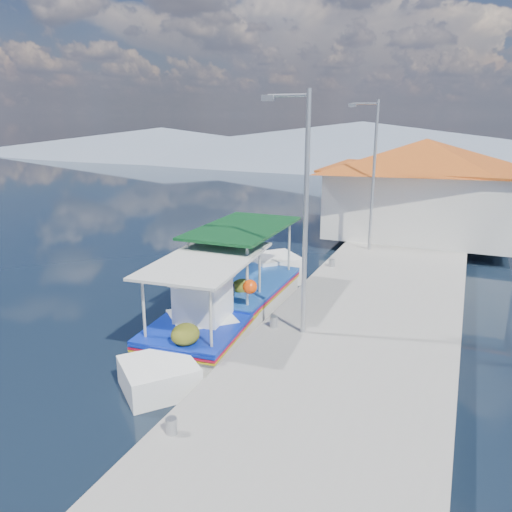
% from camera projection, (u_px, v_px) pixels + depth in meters
% --- Properties ---
extents(ground, '(160.00, 160.00, 0.00)m').
position_uv_depth(ground, '(110.00, 350.00, 13.04)').
color(ground, black).
rests_on(ground, ground).
extents(quay, '(5.00, 44.00, 0.50)m').
position_uv_depth(quay, '(379.00, 298.00, 16.07)').
color(quay, gray).
rests_on(quay, ground).
extents(bollards, '(0.20, 17.20, 0.30)m').
position_uv_depth(bollards, '(310.00, 285.00, 16.09)').
color(bollards, '#A5A8AD').
rests_on(bollards, quay).
extents(main_caique, '(2.64, 7.74, 2.56)m').
position_uv_depth(main_caique, '(210.00, 322.00, 13.63)').
color(main_caique, white).
rests_on(main_caique, ground).
extents(caique_green_canopy, '(2.42, 7.84, 2.93)m').
position_uv_depth(caique_green_canopy, '(245.00, 293.00, 15.94)').
color(caique_green_canopy, white).
rests_on(caique_green_canopy, ground).
extents(caique_blue_hull, '(2.73, 5.13, 0.96)m').
position_uv_depth(caique_blue_hull, '(237.00, 254.00, 21.14)').
color(caique_blue_hull, '#1C50A8').
rests_on(caique_blue_hull, ground).
extents(harbor_building, '(10.49, 10.49, 4.40)m').
position_uv_depth(harbor_building, '(423.00, 185.00, 23.25)').
color(harbor_building, silver).
rests_on(harbor_building, quay).
extents(lamp_post_near, '(1.21, 0.14, 6.00)m').
position_uv_depth(lamp_post_near, '(302.00, 204.00, 12.07)').
color(lamp_post_near, '#A5A8AD').
rests_on(lamp_post_near, quay).
extents(lamp_post_far, '(1.21, 0.14, 6.00)m').
position_uv_depth(lamp_post_far, '(372.00, 169.00, 20.05)').
color(lamp_post_far, '#A5A8AD').
rests_on(lamp_post_far, quay).
extents(mountain_ridge, '(171.40, 96.00, 5.50)m').
position_uv_depth(mountain_ridge, '(458.00, 149.00, 59.64)').
color(mountain_ridge, slate).
rests_on(mountain_ridge, ground).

